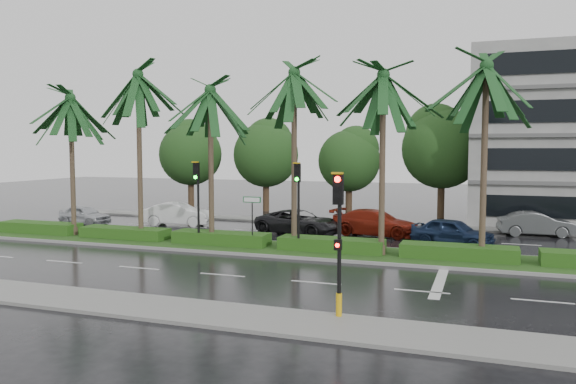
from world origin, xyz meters
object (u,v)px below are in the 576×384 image
(car_white, at_px, (178,214))
(car_grey, at_px, (536,224))
(car_darkgrey, at_px, (299,222))
(car_red, at_px, (376,223))
(signal_median_left, at_px, (197,191))
(car_blue, at_px, (452,232))
(car_silver, at_px, (85,215))
(street_sign, at_px, (252,209))
(signal_near, at_px, (339,238))

(car_white, height_order, car_grey, car_white)
(car_darkgrey, relative_size, car_red, 0.99)
(signal_median_left, xyz_separation_m, car_blue, (12.50, 5.03, -2.26))
(car_darkgrey, distance_m, car_blue, 9.07)
(signal_median_left, height_order, car_silver, signal_median_left)
(street_sign, bearing_deg, car_silver, 160.24)
(car_red, bearing_deg, car_darkgrey, 112.40)
(car_red, bearing_deg, car_blue, -105.52)
(signal_near, height_order, car_darkgrey, signal_near)
(signal_near, bearing_deg, car_blue, 80.36)
(car_red, bearing_deg, car_silver, 105.02)
(car_blue, distance_m, car_grey, 6.86)
(signal_near, bearing_deg, signal_median_left, 135.91)
(car_silver, bearing_deg, car_red, -75.93)
(signal_median_left, height_order, car_red, signal_median_left)
(car_darkgrey, relative_size, car_grey, 1.22)
(street_sign, xyz_separation_m, car_red, (5.00, 6.99, -1.35))
(street_sign, height_order, car_silver, street_sign)
(signal_near, bearing_deg, car_white, 132.41)
(car_red, bearing_deg, street_sign, 154.38)
(car_silver, bearing_deg, car_blue, -81.96)
(signal_near, xyz_separation_m, car_red, (-2.00, 16.86, -1.73))
(car_white, relative_size, car_grey, 1.07)
(signal_near, height_order, car_grey, signal_near)
(signal_median_left, relative_size, car_silver, 1.13)
(signal_near, bearing_deg, street_sign, 125.34)
(signal_near, height_order, street_sign, signal_near)
(car_silver, height_order, car_darkgrey, car_darkgrey)
(car_red, bearing_deg, car_grey, -61.45)
(signal_near, distance_m, street_sign, 12.11)
(car_blue, bearing_deg, car_silver, 106.65)
(car_red, xyz_separation_m, car_blue, (4.50, -2.14, -0.04))
(car_red, bearing_deg, signal_median_left, 141.83)
(car_darkgrey, height_order, car_red, car_red)
(street_sign, xyz_separation_m, car_grey, (14.00, 10.02, -1.41))
(signal_near, distance_m, car_darkgrey, 17.24)
(car_red, bearing_deg, signal_near, -163.28)
(signal_near, xyz_separation_m, signal_median_left, (-10.00, 9.69, 0.49))
(car_white, relative_size, car_darkgrey, 0.88)
(signal_median_left, xyz_separation_m, street_sign, (3.00, 0.18, -0.87))
(signal_median_left, distance_m, street_sign, 3.13)
(car_blue, bearing_deg, car_red, 82.14)
(car_grey, bearing_deg, signal_median_left, 113.26)
(car_silver, bearing_deg, signal_median_left, -106.08)
(car_white, xyz_separation_m, car_red, (13.44, -0.04, 0.01))
(car_white, relative_size, car_blue, 1.08)
(street_sign, bearing_deg, car_red, 54.43)
(signal_near, relative_size, car_darkgrey, 0.83)
(car_silver, height_order, car_red, car_red)
(car_silver, relative_size, car_white, 0.83)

